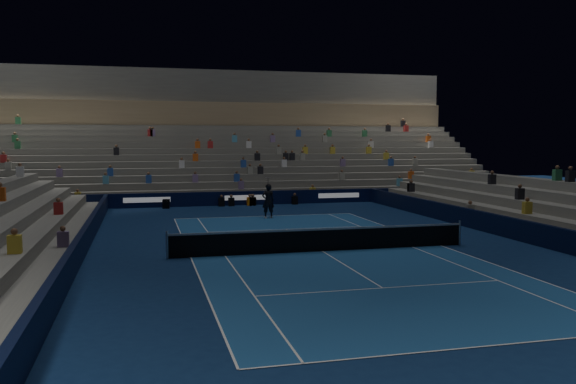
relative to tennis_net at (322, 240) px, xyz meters
The scene contains 9 objects.
ground 0.50m from the tennis_net, ahead, with size 90.00×90.00×0.00m, color #0C214A.
court_surface 0.50m from the tennis_net, ahead, with size 10.97×23.77×0.01m, color navy.
sponsor_barrier_far 18.50m from the tennis_net, 90.00° to the left, with size 44.00×0.25×1.00m, color black.
sponsor_barrier_east 9.70m from the tennis_net, ahead, with size 0.25×37.00×1.00m, color black.
sponsor_barrier_west 9.70m from the tennis_net, behind, with size 0.25×37.00×1.00m, color black.
grandstand_main 28.05m from the tennis_net, 90.00° to the left, with size 44.00×15.20×11.20m.
tennis_net is the anchor object (origin of this frame).
tennis_player 11.01m from the tennis_net, 89.95° to the left, with size 0.75×0.49×2.07m, color black.
broadcast_camera 18.62m from the tennis_net, 107.91° to the left, with size 0.54×0.96×0.62m.
Camera 1 is at (-7.30, -23.39, 4.65)m, focal length 36.78 mm.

